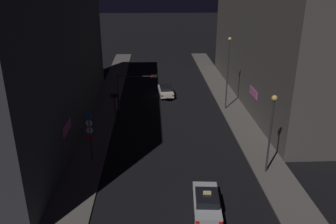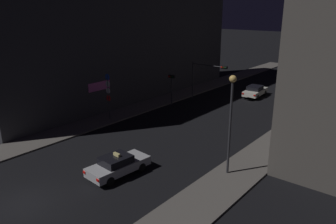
{
  "view_description": "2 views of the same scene",
  "coord_description": "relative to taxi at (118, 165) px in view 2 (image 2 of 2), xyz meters",
  "views": [
    {
      "loc": [
        -1.97,
        -13.78,
        15.42
      ],
      "look_at": [
        -0.52,
        17.39,
        3.09
      ],
      "focal_mm": 36.57,
      "sensor_mm": 36.0,
      "label": 1
    },
    {
      "loc": [
        17.2,
        -7.57,
        10.99
      ],
      "look_at": [
        0.09,
        13.43,
        2.39
      ],
      "focal_mm": 35.41,
      "sensor_mm": 36.0,
      "label": 2
    }
  ],
  "objects": [
    {
      "name": "traffic_light_left_kerb",
      "position": [
        -7.85,
        15.69,
        1.87
      ],
      "size": [
        0.8,
        0.42,
        3.62
      ],
      "color": "#2D2D33",
      "rests_on": "ground_plane"
    },
    {
      "name": "ground_plane",
      "position": [
        -1.67,
        -6.08,
        -0.74
      ],
      "size": [
        300.0,
        300.0,
        0.0
      ],
      "primitive_type": "plane",
      "color": "black"
    },
    {
      "name": "sidewalk_right",
      "position": [
        6.35,
        22.35,
        -0.67
      ],
      "size": [
        3.18,
        60.85,
        0.13
      ],
      "primitive_type": "cube",
      "color": "#5B5651",
      "rests_on": "ground_plane"
    },
    {
      "name": "traffic_light_overhead",
      "position": [
        -5.84,
        19.95,
        2.67
      ],
      "size": [
        4.87,
        0.42,
        4.59
      ],
      "color": "#2D2D33",
      "rests_on": "ground_plane"
    },
    {
      "name": "building_facade_left",
      "position": [
        -14.54,
        14.89,
        8.03
      ],
      "size": [
        6.6,
        35.0,
        17.53
      ],
      "color": "#333338",
      "rests_on": "ground_plane"
    },
    {
      "name": "far_car",
      "position": [
        -1.85,
        25.4,
        -0.0
      ],
      "size": [
        2.1,
        4.56,
        1.42
      ],
      "color": "silver",
      "rests_on": "ground_plane"
    },
    {
      "name": "sidewalk_left",
      "position": [
        -9.69,
        22.35,
        -0.67
      ],
      "size": [
        3.18,
        60.85,
        0.13
      ],
      "primitive_type": "cube",
      "color": "#5B5651",
      "rests_on": "ground_plane"
    },
    {
      "name": "street_lamp_far_block",
      "position": [
        5.39,
        19.74,
        4.64
      ],
      "size": [
        0.4,
        0.4,
        8.83
      ],
      "color": "#2D2D33",
      "rests_on": "sidewalk_right"
    },
    {
      "name": "street_lamp_near_block",
      "position": [
        5.78,
        4.77,
        3.88
      ],
      "size": [
        0.47,
        0.47,
        6.8
      ],
      "color": "#2D2D33",
      "rests_on": "sidewalk_right"
    },
    {
      "name": "sign_pole_left",
      "position": [
        -9.15,
        7.27,
        2.16
      ],
      "size": [
        0.62,
        0.1,
        4.66
      ],
      "color": "#2D2D33",
      "rests_on": "sidewalk_left"
    },
    {
      "name": "taxi",
      "position": [
        0.0,
        0.0,
        0.0
      ],
      "size": [
        2.15,
        4.58,
        1.62
      ],
      "color": "#B7B7BC",
      "rests_on": "ground_plane"
    }
  ]
}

